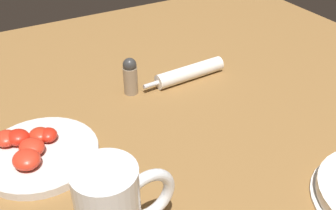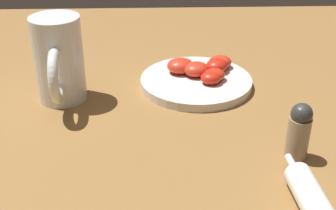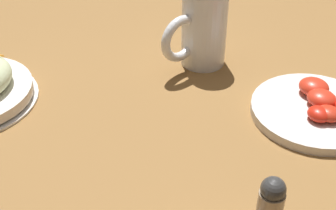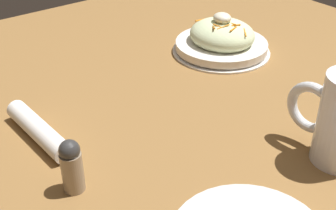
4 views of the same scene
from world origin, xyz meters
name	(u,v)px [view 2 (image 2 of 4)]	position (x,y,z in m)	size (l,w,h in m)	color
ground_plane	(130,160)	(0.00, 0.00, 0.00)	(1.43, 1.43, 0.00)	olive
beer_mug	(59,64)	(0.18, 0.12, 0.07)	(0.14, 0.08, 0.15)	white
tomato_plate	(198,78)	(0.23, -0.12, 0.01)	(0.20, 0.20, 0.04)	silver
salt_shaker	(300,132)	(0.00, -0.23, 0.04)	(0.03, 0.03, 0.08)	gray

